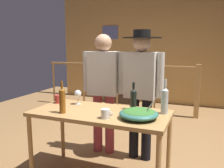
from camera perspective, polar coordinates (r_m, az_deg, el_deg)
ground_plane at (r=3.53m, az=5.26°, el=-16.56°), size 8.40×8.40×0.00m
back_wall at (r=6.34m, az=13.98°, el=8.25°), size 6.20×0.10×2.87m
framed_picture at (r=6.72m, az=-0.44°, el=12.12°), size 0.44×0.03×0.36m
stair_railing at (r=5.43m, az=7.11°, el=0.88°), size 3.66×0.10×1.13m
tv_console at (r=6.41m, az=2.50°, el=-2.13°), size 0.90×0.40×0.50m
flat_screen_tv at (r=6.30m, az=2.44°, el=2.29°), size 0.58×0.12×0.43m
serving_table at (r=2.67m, az=-2.81°, el=-8.24°), size 1.51×0.71×0.82m
salad_bowl at (r=2.41m, az=6.38°, el=-6.95°), size 0.39×0.39×0.20m
wine_glass at (r=2.95m, az=-8.14°, el=-2.45°), size 0.08×0.08×0.18m
wine_bottle_dark at (r=2.71m, az=5.12°, el=-3.45°), size 0.07×0.07×0.31m
wine_bottle_amber at (r=2.61m, az=-11.76°, el=-3.71°), size 0.07×0.07×0.35m
wine_bottle_clear at (r=2.59m, az=12.42°, el=-3.70°), size 0.07×0.07×0.37m
mug_red at (r=3.07m, az=-12.63°, el=-3.52°), size 0.12×0.09×0.10m
mug_white at (r=2.40m, az=-1.56°, el=-7.07°), size 0.12×0.09×0.10m
person_standing_left at (r=3.34m, az=-2.05°, el=0.07°), size 0.60×0.26×1.68m
person_standing_right at (r=3.15m, az=6.91°, el=0.29°), size 0.60×0.50×1.73m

